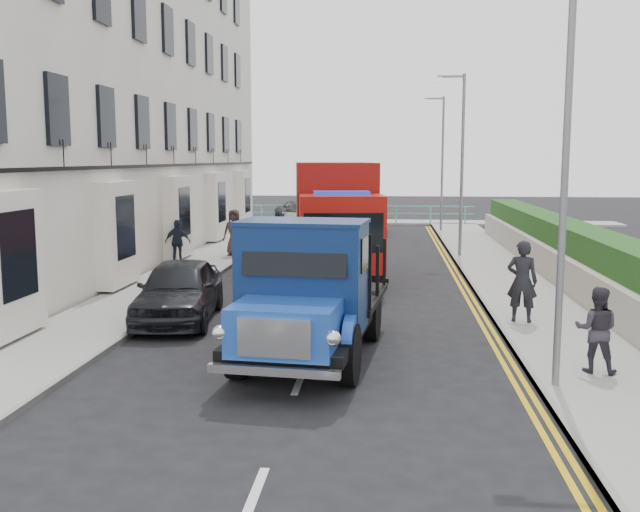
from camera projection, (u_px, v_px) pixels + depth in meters
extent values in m
plane|color=black|center=(311.00, 352.00, 14.22)|extent=(120.00, 120.00, 0.00)
cube|color=gray|center=(184.00, 274.00, 23.58)|extent=(2.40, 38.00, 0.12)
cube|color=gray|center=(507.00, 279.00, 22.60)|extent=(2.60, 38.00, 0.12)
cube|color=gray|center=(362.00, 222.00, 42.82)|extent=(30.00, 2.50, 0.12)
plane|color=slate|center=(373.00, 196.00, 73.40)|extent=(120.00, 120.00, 0.00)
cube|color=silver|center=(98.00, 75.00, 26.98)|extent=(6.00, 30.00, 14.00)
cube|color=black|center=(182.00, 165.00, 27.15)|extent=(0.12, 28.00, 0.10)
cube|color=#B2AD9E|center=(550.00, 264.00, 22.41)|extent=(0.30, 28.00, 1.00)
cube|color=#153F14|center=(573.00, 252.00, 22.29)|extent=(1.20, 28.00, 1.70)
cube|color=#59B2A5|center=(362.00, 206.00, 41.89)|extent=(13.00, 0.08, 0.06)
cube|color=#59B2A5|center=(362.00, 213.00, 41.95)|extent=(13.00, 0.06, 0.05)
cylinder|color=slate|center=(565.00, 180.00, 11.37)|extent=(0.12, 0.12, 7.00)
cylinder|color=slate|center=(462.00, 168.00, 27.15)|extent=(0.12, 0.12, 7.00)
cube|color=slate|center=(451.00, 76.00, 26.74)|extent=(1.00, 0.08, 0.08)
cube|color=beige|center=(437.00, 80.00, 26.80)|extent=(0.35, 0.18, 0.18)
cylinder|color=slate|center=(442.00, 165.00, 37.02)|extent=(0.12, 0.12, 7.00)
cube|color=slate|center=(434.00, 99.00, 36.60)|extent=(1.00, 0.08, 0.08)
cube|color=beige|center=(424.00, 101.00, 36.67)|extent=(0.35, 0.18, 0.18)
cylinder|color=black|center=(239.00, 349.00, 12.48)|extent=(0.40, 1.09, 1.07)
cylinder|color=black|center=(349.00, 355.00, 12.10)|extent=(0.40, 1.09, 1.07)
cylinder|color=black|center=(283.00, 312.00, 15.51)|extent=(0.40, 1.09, 1.07)
cylinder|color=black|center=(372.00, 316.00, 15.13)|extent=(0.40, 1.09, 1.07)
cube|color=black|center=(312.00, 323.00, 13.79)|extent=(2.65, 5.53, 0.20)
cube|color=blue|center=(286.00, 327.00, 11.73)|extent=(1.86, 1.62, 0.80)
cube|color=silver|center=(274.00, 338.00, 11.01)|extent=(1.17, 0.21, 0.61)
cube|color=navy|center=(303.00, 277.00, 12.89)|extent=(2.35, 1.56, 1.95)
cube|color=black|center=(325.00, 297.00, 15.05)|extent=(2.64, 3.34, 0.13)
cylinder|color=black|center=(305.00, 276.00, 20.21)|extent=(0.45, 1.11, 1.08)
cylinder|color=black|center=(377.00, 275.00, 20.29)|extent=(0.45, 1.11, 1.08)
cylinder|color=black|center=(303.00, 261.00, 23.21)|extent=(0.45, 1.11, 1.08)
cylinder|color=black|center=(366.00, 260.00, 23.29)|extent=(0.45, 1.11, 1.08)
cylinder|color=black|center=(302.00, 252.00, 25.34)|extent=(0.45, 1.11, 1.08)
cylinder|color=black|center=(360.00, 252.00, 25.42)|extent=(0.45, 1.11, 1.08)
cube|color=black|center=(336.00, 257.00, 22.74)|extent=(3.15, 7.08, 0.24)
cube|color=#95100A|center=(341.00, 233.00, 20.08)|extent=(2.57, 2.16, 2.15)
cube|color=black|center=(344.00, 233.00, 19.18)|extent=(2.14, 0.37, 1.08)
cube|color=maroon|center=(334.00, 207.00, 23.60)|extent=(3.11, 5.36, 2.93)
imported|color=black|center=(179.00, 290.00, 16.95)|extent=(2.17, 4.47, 1.47)
imported|color=#4F67A9|center=(276.00, 245.00, 26.21)|extent=(1.82, 4.31, 1.38)
imported|color=#9A999D|center=(296.00, 229.00, 32.13)|extent=(2.20, 4.76, 1.35)
imported|color=black|center=(301.00, 212.00, 41.08)|extent=(3.94, 5.93, 1.51)
imported|color=#A9A9AE|center=(368.00, 219.00, 36.92)|extent=(2.17, 4.38, 1.44)
imported|color=black|center=(522.00, 281.00, 16.28)|extent=(0.78, 0.61, 1.89)
imported|color=#332E38|center=(597.00, 330.00, 12.43)|extent=(0.87, 0.76, 1.52)
imported|color=black|center=(178.00, 242.00, 25.25)|extent=(0.93, 0.39, 1.58)
imported|color=#3A2A2A|center=(234.00, 232.00, 27.52)|extent=(0.92, 0.64, 1.79)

